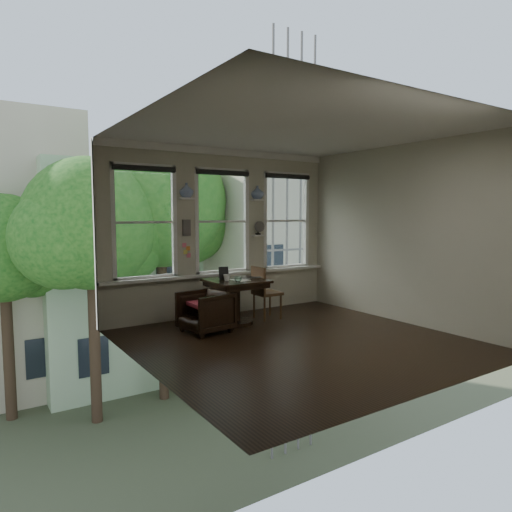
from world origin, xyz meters
TOP-DOWN VIEW (x-y plane):
  - ground at (0.00, 0.00)m, footprint 4.50×4.50m
  - ceiling at (0.00, 0.00)m, footprint 4.50×4.50m
  - wall_back at (0.00, 2.25)m, footprint 4.50×0.00m
  - wall_front at (0.00, -2.25)m, footprint 4.50×0.00m
  - wall_left at (-2.25, 0.00)m, footprint 0.00×4.50m
  - wall_right at (2.25, 0.00)m, footprint 0.00×4.50m
  - window_left at (-1.45, 2.25)m, footprint 1.10×0.12m
  - window_center at (0.00, 2.25)m, footprint 1.10×0.12m
  - window_right at (1.45, 2.25)m, footprint 1.10×0.12m
  - shelf_left at (-0.72, 2.15)m, footprint 0.26×0.16m
  - shelf_right at (0.72, 2.15)m, footprint 0.26×0.16m
  - intercom at (-0.72, 2.18)m, footprint 0.14×0.06m
  - sticky_notes at (-0.72, 2.19)m, footprint 0.16×0.01m
  - desk_fan at (0.72, 2.13)m, footprint 0.20×0.20m
  - vase_left at (-0.72, 2.15)m, footprint 0.24×0.24m
  - vase_right at (0.72, 2.15)m, footprint 0.24×0.24m
  - table at (-0.20, 1.40)m, footprint 0.90×0.90m
  - armchair_left at (-0.87, 1.19)m, footprint 0.80×0.78m
  - cushion_red at (-0.87, 1.19)m, footprint 0.45×0.45m
  - side_chair_right at (0.47, 1.45)m, footprint 0.43×0.43m
  - laptop at (0.05, 1.27)m, footprint 0.40×0.31m
  - mug at (-0.39, 1.37)m, footprint 0.12×0.12m
  - drinking_glass at (-0.30, 1.16)m, footprint 0.12×0.12m
  - tablet at (-0.39, 1.47)m, footprint 0.18×0.12m
  - papers at (-0.16, 1.32)m, footprint 0.25×0.32m

SIDE VIEW (x-z plane):
  - ground at x=0.00m, z-range 0.00..0.00m
  - armchair_left at x=-0.87m, z-range 0.00..0.65m
  - table at x=-0.20m, z-range 0.00..0.75m
  - cushion_red at x=-0.87m, z-range 0.42..0.48m
  - side_chair_right at x=0.47m, z-range 0.00..0.92m
  - papers at x=-0.16m, z-range 0.75..0.75m
  - laptop at x=0.05m, z-range 0.75..0.78m
  - drinking_glass at x=-0.30m, z-range 0.75..0.84m
  - mug at x=-0.39m, z-range 0.75..0.85m
  - tablet at x=-0.39m, z-range 0.75..0.97m
  - sticky_notes at x=-0.72m, z-range 1.13..1.37m
  - wall_back at x=0.00m, z-range -0.75..3.75m
  - wall_front at x=0.00m, z-range -0.75..3.75m
  - wall_left at x=-2.25m, z-range -0.75..3.75m
  - wall_right at x=2.25m, z-range -0.75..3.75m
  - desk_fan at x=0.72m, z-range 1.41..1.65m
  - intercom at x=-0.72m, z-range 1.46..1.74m
  - window_left at x=-1.45m, z-range 0.75..2.65m
  - window_center at x=0.00m, z-range 0.75..2.65m
  - window_right at x=1.45m, z-range 0.75..2.65m
  - shelf_left at x=-0.72m, z-range 2.08..2.12m
  - shelf_right at x=0.72m, z-range 2.08..2.12m
  - vase_left at x=-0.72m, z-range 2.12..2.36m
  - vase_right at x=0.72m, z-range 2.12..2.36m
  - ceiling at x=0.00m, z-range 3.00..3.00m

